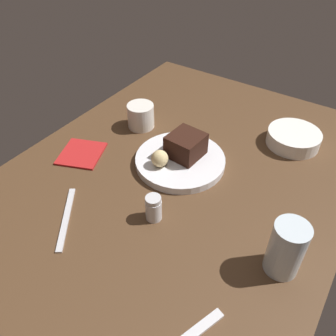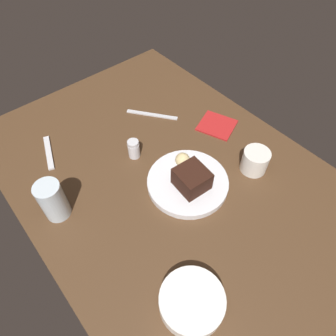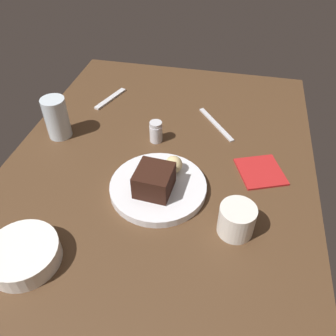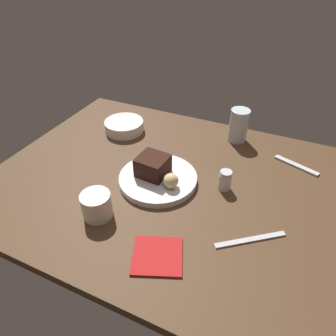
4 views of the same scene
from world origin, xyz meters
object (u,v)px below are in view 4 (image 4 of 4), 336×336
butter_knife (250,240)px  side_bowl (124,126)px  water_glass (239,125)px  dessert_spoon (296,165)px  chocolate_cake_slice (153,166)px  folded_napkin (157,256)px  coffee_cup (97,205)px  bread_roll (171,181)px  dessert_plate (158,179)px  salt_shaker (225,180)px

butter_knife → side_bowl: bearing=112.6°
water_glass → dessert_spoon: (22.41, -8.03, -5.84)cm
chocolate_cake_slice → dessert_spoon: bearing=32.3°
butter_knife → folded_napkin: size_ratio=1.59×
chocolate_cake_slice → coffee_cup: chocolate_cake_slice is taller
dessert_spoon → folded_napkin: size_ratio=1.26×
dessert_spoon → butter_knife: size_ratio=0.79×
chocolate_cake_slice → folded_napkin: size_ratio=0.74×
bread_roll → folded_napkin: bearing=-73.9°
chocolate_cake_slice → coffee_cup: 21.45cm
water_glass → butter_knife: size_ratio=0.65×
coffee_cup → dessert_spoon: size_ratio=0.54×
chocolate_cake_slice → water_glass: size_ratio=0.72×
water_glass → folded_napkin: size_ratio=1.04×
dessert_plate → water_glass: water_glass is taller
dessert_plate → dessert_spoon: dessert_plate is taller
dessert_plate → folded_napkin: size_ratio=2.04×
chocolate_cake_slice → coffee_cup: bearing=-108.4°
salt_shaker → folded_napkin: bearing=-104.1°
coffee_cup → chocolate_cake_slice: bearing=71.6°
dessert_plate → butter_knife: (31.41, -11.22, -0.79)cm
side_bowl → coffee_cup: (17.05, -42.33, 1.58)cm
butter_knife → bread_roll: bearing=125.1°
bread_roll → water_glass: (10.76, 37.08, 1.85)cm
chocolate_cake_slice → dessert_spoon: chocolate_cake_slice is taller
salt_shaker → butter_knife: (11.64, -16.54, -2.94)cm
dessert_plate → folded_napkin: 28.04cm
dessert_plate → folded_napkin: dessert_plate is taller
bread_roll → salt_shaker: (14.17, 8.13, -1.15)cm
dessert_plate → chocolate_cake_slice: 4.63cm
salt_shaker → dessert_spoon: 28.39cm
side_bowl → dessert_spoon: 64.64cm
bread_roll → dessert_plate: bearing=153.3°
dessert_plate → salt_shaker: 20.59cm
coffee_cup → butter_knife: coffee_cup is taller
side_bowl → coffee_cup: coffee_cup is taller
butter_knife → chocolate_cake_slice: bearing=123.8°
chocolate_cake_slice → bread_roll: size_ratio=1.98×
chocolate_cake_slice → salt_shaker: bearing=12.6°
folded_napkin → salt_shaker: bearing=75.9°
dessert_spoon → folded_napkin: bearing=82.4°
bread_roll → folded_napkin: size_ratio=0.38×
bread_roll → dessert_spoon: bread_roll is taller
bread_roll → coffee_cup: bearing=-130.0°
salt_shaker → coffee_cup: 37.99cm
coffee_cup → folded_napkin: size_ratio=0.68×
side_bowl → folded_napkin: size_ratio=1.26×
bread_roll → butter_knife: bearing=-18.0°
dessert_plate → chocolate_cake_slice: (-1.93, 0.46, 4.19)cm
water_glass → butter_knife: 48.28cm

